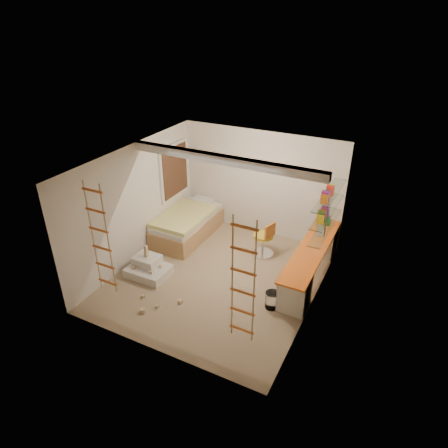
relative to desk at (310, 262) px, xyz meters
The scene contains 15 objects.
floor 1.96m from the desk, 153.35° to the right, with size 4.50×4.50×0.00m, color #9E8A65.
ceiling_beam 2.78m from the desk, 161.89° to the right, with size 4.00×0.18×0.16m, color white.
window_frame 3.91m from the desk, behind, with size 0.06×1.15×1.35m, color white.
window_blind 3.88m from the desk, behind, with size 0.02×1.00×1.20m, color #4C2D1E.
rope_ladder_left 4.18m from the desk, 139.59° to the right, with size 0.41×0.04×2.13m, color #C75522, non-canonical shape.
rope_ladder_right 2.86m from the desk, 98.00° to the right, with size 0.41×0.04×2.13m, color orange, non-canonical shape.
waste_bin 1.29m from the desk, 106.69° to the right, with size 0.27×0.27×0.33m, color white.
desk is the anchor object (origin of this frame).
shelves 1.14m from the desk, 60.31° to the left, with size 0.25×1.80×0.71m.
bed 3.22m from the desk, behind, with size 1.02×2.00×0.69m.
task_lamp 1.21m from the desk, 92.80° to the left, with size 0.14×0.36×0.57m.
swivel_chair 1.26m from the desk, 161.62° to the left, with size 0.64×0.64×0.86m.
play_platform 3.41m from the desk, 155.71° to the right, with size 0.86×0.67×0.38m.
toy_blocks 3.29m from the desk, 148.55° to the right, with size 1.40×1.22×0.65m.
books 1.25m from the desk, 60.31° to the left, with size 0.14×0.52×0.92m.
Camera 1 is at (3.22, -6.05, 5.03)m, focal length 32.00 mm.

